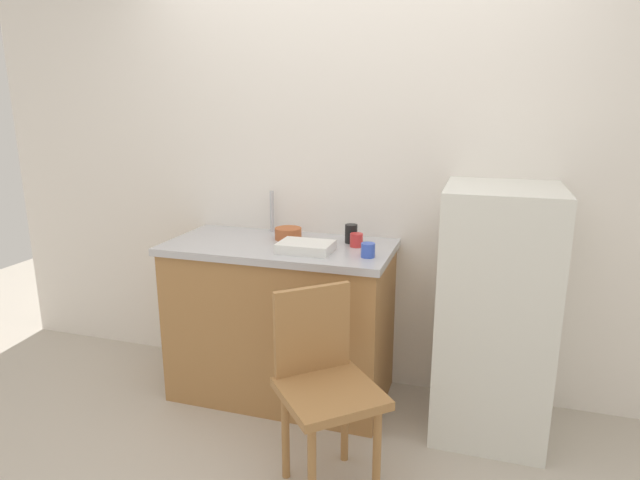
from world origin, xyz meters
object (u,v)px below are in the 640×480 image
Objects in this scene: refrigerator at (494,312)px; dish_tray at (306,247)px; terracotta_bowl at (288,234)px; chair at (324,381)px; cup_blue at (368,250)px; cup_black at (351,234)px; cup_red at (356,240)px.

refrigerator reaches higher than dish_tray.
terracotta_bowl is (-1.15, 0.10, 0.31)m from refrigerator.
dish_tray is at bearing 74.43° from chair.
cup_blue is at bearing -23.75° from terracotta_bowl.
cup_black reaches higher than terracotta_bowl.
dish_tray is (-0.27, 0.55, 0.44)m from chair.
refrigerator reaches higher than chair.
dish_tray is at bearing -50.72° from terracotta_bowl.
refrigerator is 0.86m from cup_black.
dish_tray is 0.28m from terracotta_bowl.
refrigerator is 8.43× the size of terracotta_bowl.
cup_blue is (-0.63, -0.13, 0.31)m from refrigerator.
refrigerator reaches higher than cup_red.
terracotta_bowl is 2.11× the size of cup_blue.
refrigerator is 17.77× the size of cup_blue.
chair is 5.84× the size of terracotta_bowl.
cup_black is at bearing 123.38° from cup_red.
refrigerator is 4.58× the size of dish_tray.
dish_tray is 3.87× the size of cup_blue.
cup_red is 0.09m from cup_black.
refrigerator is 0.72m from cup_blue.
terracotta_bowl is at bearing 129.28° from dish_tray.
cup_black is at bearing 170.91° from refrigerator.
cup_black is at bearing 53.35° from dish_tray.
terracotta_bowl is 0.36m from cup_black.
chair is 3.18× the size of dish_tray.
cup_black is at bearing 120.82° from cup_blue.
cup_blue reaches higher than terracotta_bowl.
chair is (-0.70, -0.67, -0.14)m from refrigerator.
cup_black is (0.36, 0.03, 0.02)m from terracotta_bowl.
cup_red is at bearing -6.33° from terracotta_bowl.
cup_red is 0.70× the size of cup_black.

